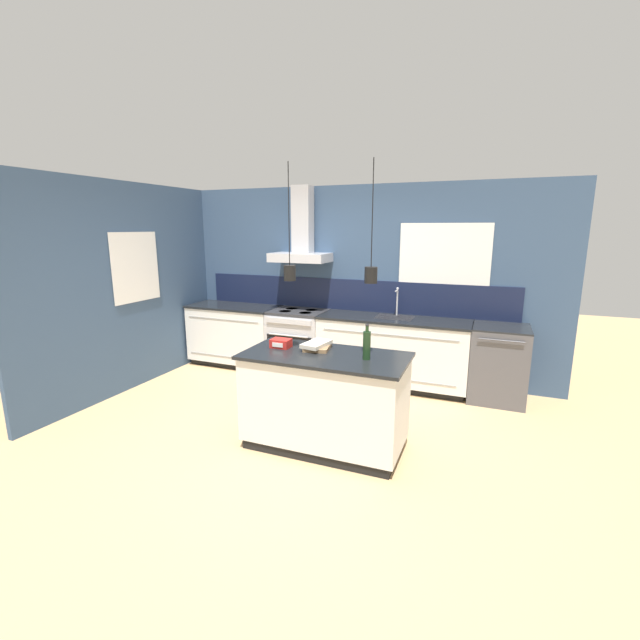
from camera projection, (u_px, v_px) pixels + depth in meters
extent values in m
plane|color=tan|center=(287.00, 431.00, 4.39)|extent=(16.00, 16.00, 0.00)
cube|color=#354C6B|center=(350.00, 282.00, 5.95)|extent=(5.60, 0.06, 2.60)
cube|color=#141C38|center=(349.00, 295.00, 5.95)|extent=(4.42, 0.02, 0.43)
cube|color=white|center=(444.00, 262.00, 5.39)|extent=(1.12, 0.01, 0.96)
cube|color=black|center=(444.00, 262.00, 5.40)|extent=(1.04, 0.01, 0.88)
cube|color=#B5B5BA|center=(300.00, 257.00, 5.88)|extent=(0.80, 0.46, 0.12)
cube|color=#B5B5BA|center=(303.00, 220.00, 5.85)|extent=(0.26, 0.20, 0.90)
cylinder|color=black|center=(289.00, 214.00, 3.75)|extent=(0.01, 0.01, 0.89)
cylinder|color=black|center=(290.00, 273.00, 3.86)|extent=(0.11, 0.11, 0.14)
sphere|color=#F9D18C|center=(290.00, 273.00, 3.86)|extent=(0.06, 0.06, 0.06)
cylinder|color=black|center=(372.00, 213.00, 3.55)|extent=(0.01, 0.01, 0.88)
cylinder|color=black|center=(371.00, 275.00, 3.65)|extent=(0.11, 0.11, 0.14)
sphere|color=#F9D18C|center=(371.00, 275.00, 3.65)|extent=(0.06, 0.06, 0.06)
cube|color=#354C6B|center=(144.00, 285.00, 5.64)|extent=(0.06, 3.80, 2.60)
cube|color=white|center=(136.00, 267.00, 5.43)|extent=(0.01, 0.76, 0.88)
cube|color=black|center=(135.00, 267.00, 5.43)|extent=(0.01, 0.68, 0.80)
cube|color=black|center=(238.00, 361.00, 6.56)|extent=(1.29, 0.56, 0.09)
cube|color=silver|center=(235.00, 333.00, 6.44)|extent=(1.33, 0.62, 0.79)
cube|color=gray|center=(222.00, 319.00, 6.09)|extent=(1.17, 0.01, 0.01)
cube|color=gray|center=(224.00, 356.00, 6.21)|extent=(1.17, 0.01, 0.01)
cube|color=black|center=(234.00, 306.00, 6.35)|extent=(1.35, 0.64, 0.03)
cube|color=black|center=(392.00, 381.00, 5.68)|extent=(1.85, 0.56, 0.09)
cube|color=silver|center=(392.00, 350.00, 5.56)|extent=(1.91, 0.62, 0.79)
cube|color=gray|center=(388.00, 335.00, 5.22)|extent=(1.68, 0.01, 0.01)
cube|color=gray|center=(386.00, 378.00, 5.34)|extent=(1.68, 0.01, 0.01)
cube|color=black|center=(394.00, 319.00, 5.48)|extent=(1.94, 0.64, 0.03)
cube|color=#262628|center=(394.00, 318.00, 5.52)|extent=(0.48, 0.34, 0.01)
cylinder|color=#B5B5BA|center=(397.00, 302.00, 5.60)|extent=(0.02, 0.02, 0.36)
sphere|color=#B5B5BA|center=(398.00, 289.00, 5.56)|extent=(0.03, 0.03, 0.03)
cylinder|color=#B5B5BA|center=(397.00, 291.00, 5.51)|extent=(0.02, 0.12, 0.02)
cube|color=#B5B5BA|center=(299.00, 343.00, 6.06)|extent=(0.77, 0.62, 0.87)
cube|color=black|center=(289.00, 352.00, 5.78)|extent=(0.66, 0.02, 0.44)
cylinder|color=#B5B5BA|center=(288.00, 336.00, 5.71)|extent=(0.57, 0.02, 0.02)
cube|color=#B5B5BA|center=(288.00, 321.00, 5.69)|extent=(0.66, 0.02, 0.07)
cube|color=#2D2D30|center=(298.00, 312.00, 5.97)|extent=(0.77, 0.60, 0.04)
cylinder|color=black|center=(292.00, 309.00, 6.12)|extent=(0.17, 0.17, 0.00)
cylinder|color=black|center=(312.00, 310.00, 6.01)|extent=(0.17, 0.17, 0.00)
cylinder|color=black|center=(285.00, 311.00, 5.92)|extent=(0.17, 0.17, 0.00)
cylinder|color=black|center=(305.00, 313.00, 5.81)|extent=(0.17, 0.17, 0.00)
cube|color=#4C4C51|center=(498.00, 364.00, 5.10)|extent=(0.64, 0.62, 0.89)
cube|color=black|center=(502.00, 327.00, 5.01)|extent=(0.64, 0.62, 0.02)
cylinder|color=#4C4C51|center=(501.00, 341.00, 4.72)|extent=(0.48, 0.02, 0.02)
cube|color=black|center=(325.00, 441.00, 4.09)|extent=(1.40, 0.68, 0.09)
cube|color=silver|center=(325.00, 398.00, 3.99)|extent=(1.46, 0.71, 0.79)
cube|color=black|center=(325.00, 356.00, 3.91)|extent=(1.51, 0.76, 0.03)
cylinder|color=#193319|center=(367.00, 346.00, 3.73)|extent=(0.07, 0.07, 0.25)
cylinder|color=#193319|center=(367.00, 329.00, 3.70)|extent=(0.03, 0.03, 0.06)
cylinder|color=#262628|center=(367.00, 325.00, 3.69)|extent=(0.03, 0.03, 0.01)
cube|color=olive|center=(318.00, 347.00, 4.07)|extent=(0.27, 0.33, 0.03)
cube|color=beige|center=(316.00, 344.00, 4.05)|extent=(0.23, 0.34, 0.04)
cube|color=red|center=(281.00, 343.00, 4.12)|extent=(0.18, 0.14, 0.08)
cube|color=white|center=(278.00, 345.00, 4.06)|extent=(0.11, 0.01, 0.04)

